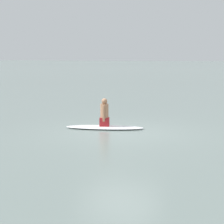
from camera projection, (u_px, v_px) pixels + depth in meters
name	position (u px, v px, depth m)	size (l,w,h in m)	color
ground_plane	(120.00, 133.00, 12.63)	(400.00, 400.00, 0.00)	slate
surfboard	(105.00, 127.00, 13.36)	(2.67, 0.74, 0.09)	white
person_paddler	(104.00, 114.00, 13.29)	(0.39, 0.41, 0.95)	#A51E23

